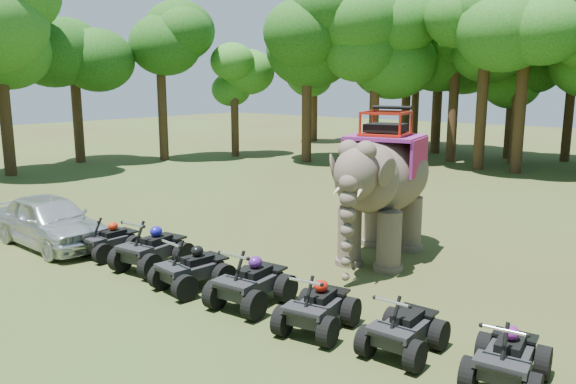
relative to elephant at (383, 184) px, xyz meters
The scene contains 27 objects.
ground 4.12m from the elephant, 120.62° to the right, with size 110.00×110.00×0.00m, color #47381E.
elephant is the anchor object (origin of this frame).
parked_car 9.79m from the elephant, 147.33° to the right, with size 1.80×4.48×1.53m, color silver.
atv_0 7.72m from the elephant, 141.37° to the right, with size 1.15×1.57×1.17m, color black, non-canonical shape.
atv_1 6.35m from the elephant, 131.32° to the right, with size 1.34×1.84×1.36m, color black, non-canonical shape.
atv_2 5.61m from the elephant, 113.67° to the right, with size 1.24×1.70×1.26m, color black, non-canonical shape.
atv_3 5.04m from the elephant, 95.26° to the right, with size 1.30×1.78×1.32m, color black, non-canonical shape.
atv_4 5.33m from the elephant, 73.91° to the right, with size 1.19×1.64×1.21m, color black, non-canonical shape.
atv_5 5.86m from the elephant, 56.05° to the right, with size 1.15×1.57×1.17m, color black, non-canonical shape.
atv_6 6.97m from the elephant, 43.04° to the right, with size 1.16×1.59×1.17m, color black, non-canonical shape.
tree_0 17.76m from the elephant, 95.94° to the left, with size 6.69×6.69×9.55m, color #195114, non-canonical shape.
tree_22 22.22m from the elephant, behind, with size 6.78×6.78×9.69m, color #195114, non-canonical shape.
tree_23 24.34m from the elephant, 168.07° to the left, with size 6.45×6.45×9.22m, color #195114, non-canonical shape.
tree_24 22.39m from the elephant, 156.68° to the left, with size 5.97×5.97×8.54m, color #195114, non-canonical shape.
tree_25 22.51m from the elephant, 144.73° to the left, with size 4.58×4.58×6.54m, color #195114, non-canonical shape.
tree_26 19.30m from the elephant, 133.53° to the left, with size 6.91×6.91×9.88m, color #195114, non-canonical shape.
tree_27 18.54m from the elephant, 121.38° to the left, with size 6.29×6.29×8.99m, color #195114, non-canonical shape.
tree_28 20.65m from the elephant, 108.02° to the left, with size 6.54×6.54×9.34m, color #195114, non-canonical shape.
tree_29 18.03m from the elephant, 102.44° to the left, with size 6.77×6.77×9.66m, color #195114, non-canonical shape.
tree_31 24.15m from the elephant, 92.21° to the left, with size 5.74×5.74×8.19m, color #195114, non-canonical shape.
tree_32 29.27m from the elephant, 114.97° to the left, with size 6.08×6.08×8.69m, color #195114, non-canonical shape.
tree_33 31.25m from the elephant, 129.95° to the left, with size 5.47×5.47×7.81m, color #195114, non-canonical shape.
tree_35 24.63m from the elephant, 111.26° to the left, with size 7.49×7.49×10.70m, color #195114, non-canonical shape.
tree_39 26.64m from the elephant, 111.66° to the left, with size 6.04×6.04×8.63m, color #195114, non-canonical shape.
tree_41 23.67m from the elephant, 100.12° to the left, with size 4.92×4.92×7.03m, color #195114, non-canonical shape.
tree_42 23.35m from the elephant, 116.05° to the left, with size 6.49×6.49×9.27m, color #195114, non-canonical shape.
tree_44 21.37m from the elephant, 98.43° to the left, with size 5.15×5.15×7.36m, color #195114, non-canonical shape.
Camera 1 is at (9.29, -10.22, 4.79)m, focal length 35.00 mm.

